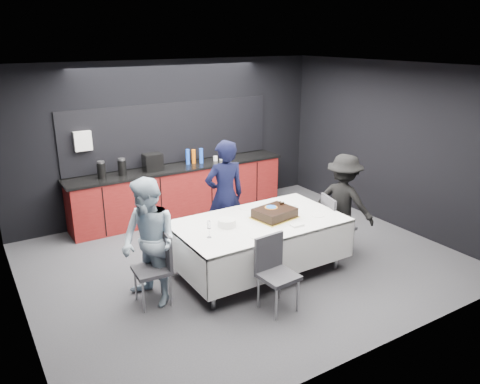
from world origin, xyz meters
The scene contains 18 objects.
ground centered at (0.00, 0.00, 0.00)m, with size 6.00×6.00×0.00m, color #3B3B40.
room_shell centered at (0.00, 0.00, 1.86)m, with size 6.04×5.04×2.82m.
kitchenette centered at (-0.02, 2.22, 0.54)m, with size 4.10×0.64×2.05m.
party_table centered at (0.00, -0.40, 0.64)m, with size 2.32×1.32×0.78m.
cake_assembly centered at (0.24, -0.43, 0.85)m, with size 0.63×0.55×0.17m.
plate_stack centered at (-0.48, -0.34, 0.83)m, with size 0.24×0.24×0.10m, color white.
loose_plate_near centered at (-0.31, -0.84, 0.78)m, with size 0.21×0.21×0.01m, color white.
loose_plate_right_a centered at (0.75, -0.14, 0.78)m, with size 0.19×0.19×0.01m, color white.
loose_plate_right_b centered at (0.81, -0.67, 0.78)m, with size 0.21×0.21×0.01m, color white.
loose_plate_far centered at (0.11, 0.12, 0.78)m, with size 0.22×0.22×0.01m, color white.
fork_pile centered at (0.32, -0.83, 0.79)m, with size 0.17×0.11×0.03m, color white.
champagne_flute centered at (-0.85, -0.54, 0.94)m, with size 0.06×0.06×0.22m.
chair_left centered at (-1.50, -0.39, 0.53)m, with size 0.45×0.45×0.92m.
chair_right centered at (1.30, -0.50, 0.53)m, with size 0.51×0.51×0.92m.
chair_near centered at (-0.35, -1.25, 0.53)m, with size 0.45×0.45×0.92m.
person_center centered at (-0.02, 0.51, 0.87)m, with size 0.64×0.42×1.74m, color black.
person_left centered at (-1.57, -0.35, 0.81)m, with size 0.78×0.61×1.61m, color #A0B6C9.
person_right centered at (1.54, -0.42, 0.76)m, with size 0.98×0.56×1.51m, color black.
Camera 1 is at (-3.35, -5.33, 3.20)m, focal length 35.00 mm.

